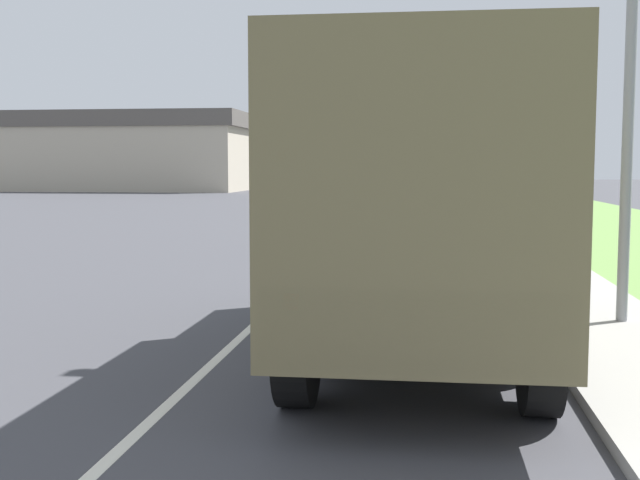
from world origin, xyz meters
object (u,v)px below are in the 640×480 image
military_truck (420,200)px  lamp_post (614,5)px  car_nearest_ahead (393,221)px  car_second_ahead (411,205)px  car_third_ahead (424,192)px

military_truck → lamp_post: size_ratio=1.04×
car_nearest_ahead → lamp_post: size_ratio=0.68×
car_nearest_ahead → car_second_ahead: bearing=88.5°
car_nearest_ahead → car_second_ahead: (0.27, 10.35, -0.10)m
military_truck → car_third_ahead: bearing=90.0°
car_third_ahead → car_second_ahead: bearing=-92.0°
car_second_ahead → car_nearest_ahead: bearing=-91.5°
lamp_post → car_third_ahead: bearing=94.1°
military_truck → lamp_post: lamp_post is taller
car_third_ahead → lamp_post: bearing=-85.9°
lamp_post → car_nearest_ahead: bearing=109.0°
car_third_ahead → lamp_post: 32.56m
military_truck → car_second_ahead: (-0.44, 20.97, -1.06)m
military_truck → lamp_post: (2.36, 1.72, 2.36)m
military_truck → car_third_ahead: (0.02, 34.01, -1.02)m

